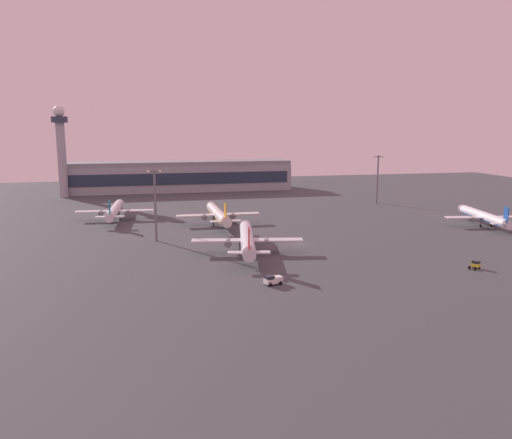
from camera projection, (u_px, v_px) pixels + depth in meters
name	position (u px, v px, depth m)	size (l,w,h in m)	color
ground_plane	(301.00, 244.00, 161.21)	(416.00, 416.00, 0.00)	#424449
terminal_building	(179.00, 176.00, 291.14)	(122.97, 22.40, 16.40)	#9EA3AD
control_tower	(61.00, 145.00, 262.00)	(8.00, 8.00, 45.53)	#A8A8B2
airplane_far_stand	(247.00, 239.00, 149.49)	(31.72, 40.55, 10.44)	silver
airplane_terminal_side	(484.00, 217.00, 189.03)	(28.30, 36.20, 9.31)	white
airplane_taxiway_distant	(218.00, 214.00, 192.74)	(30.49, 39.26, 10.10)	silver
airplane_mid_apron	(115.00, 210.00, 201.84)	(29.45, 37.81, 9.69)	white
maintenance_van	(273.00, 280.00, 119.97)	(4.51, 3.00, 2.25)	white
pushback_tug	(476.00, 265.00, 133.47)	(3.56, 3.05, 2.05)	yellow
apron_light_east	(155.00, 200.00, 163.31)	(4.80, 0.90, 22.49)	slate
apron_light_central	(378.00, 176.00, 243.05)	(4.80, 0.90, 22.29)	slate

